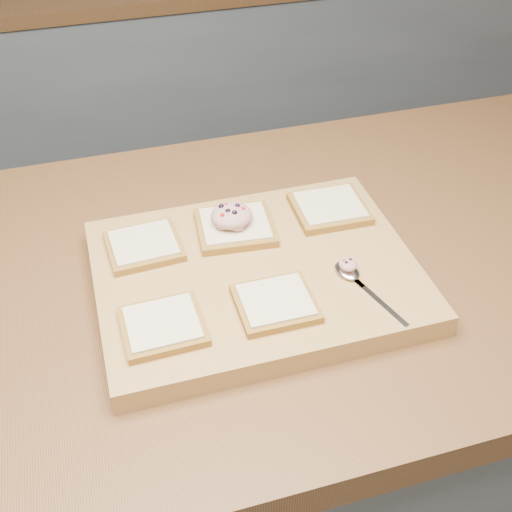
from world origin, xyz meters
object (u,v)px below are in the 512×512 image
(spoon, at_px, (352,275))
(tuna_salad_dollop, at_px, (231,215))
(cutting_board, at_px, (256,276))
(bread_far_center, at_px, (235,227))

(spoon, bearing_deg, tuna_salad_dollop, 132.37)
(cutting_board, distance_m, bread_far_center, 0.10)
(cutting_board, bearing_deg, tuna_salad_dollop, 98.23)
(bread_far_center, distance_m, tuna_salad_dollop, 0.03)
(cutting_board, xyz_separation_m, tuna_salad_dollop, (-0.01, 0.09, 0.05))
(bread_far_center, bearing_deg, tuna_salad_dollop, -178.54)
(tuna_salad_dollop, relative_size, spoon, 0.44)
(bread_far_center, xyz_separation_m, tuna_salad_dollop, (-0.01, -0.00, 0.02))
(cutting_board, relative_size, spoon, 3.14)
(cutting_board, xyz_separation_m, spoon, (0.13, -0.06, 0.02))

